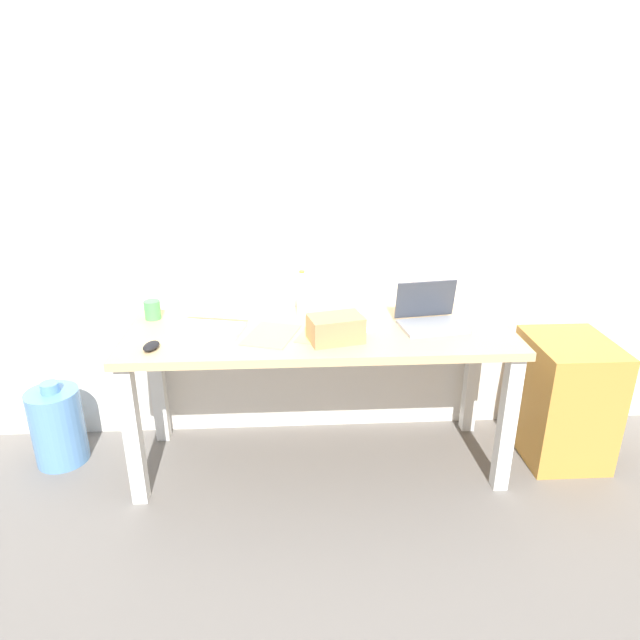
% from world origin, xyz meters
% --- Properties ---
extents(ground_plane, '(8.00, 8.00, 0.00)m').
position_xyz_m(ground_plane, '(0.00, 0.00, 0.00)').
color(ground_plane, slate).
extents(back_wall, '(5.20, 0.08, 2.60)m').
position_xyz_m(back_wall, '(0.00, 0.38, 1.30)').
color(back_wall, silver).
rests_on(back_wall, ground).
extents(desk, '(1.86, 0.65, 0.75)m').
position_xyz_m(desk, '(0.00, 0.00, 0.65)').
color(desk, tan).
rests_on(desk, ground).
extents(laptop_left, '(0.36, 0.29, 0.24)m').
position_xyz_m(laptop_left, '(-0.52, 0.05, 0.81)').
color(laptop_left, silver).
rests_on(laptop_left, desk).
extents(laptop_right, '(0.33, 0.27, 0.21)m').
position_xyz_m(laptop_right, '(0.54, 0.02, 0.80)').
color(laptop_right, gray).
rests_on(laptop_right, desk).
extents(beer_bottle, '(0.06, 0.06, 0.24)m').
position_xyz_m(beer_bottle, '(-0.08, 0.20, 0.84)').
color(beer_bottle, '#99B7C1').
rests_on(beer_bottle, desk).
extents(computer_mouse, '(0.09, 0.11, 0.03)m').
position_xyz_m(computer_mouse, '(-0.76, -0.19, 0.77)').
color(computer_mouse, black).
rests_on(computer_mouse, desk).
extents(cardboard_box, '(0.27, 0.21, 0.12)m').
position_xyz_m(cardboard_box, '(0.06, -0.14, 0.81)').
color(cardboard_box, tan).
rests_on(cardboard_box, desk).
extents(coffee_mug, '(0.08, 0.08, 0.09)m').
position_xyz_m(coffee_mug, '(-0.84, 0.19, 0.80)').
color(coffee_mug, '#4C9E56').
rests_on(coffee_mug, desk).
extents(paper_yellow_folder, '(0.29, 0.35, 0.00)m').
position_xyz_m(paper_yellow_folder, '(-0.23, -0.06, 0.75)').
color(paper_yellow_folder, '#F4E06B').
rests_on(paper_yellow_folder, desk).
extents(paper_sheet_near_back, '(0.26, 0.33, 0.00)m').
position_xyz_m(paper_sheet_near_back, '(0.14, 0.08, 0.75)').
color(paper_sheet_near_back, white).
rests_on(paper_sheet_near_back, desk).
extents(paper_sheet_center, '(0.30, 0.35, 0.00)m').
position_xyz_m(paper_sheet_center, '(0.02, -0.04, 0.75)').
color(paper_sheet_center, '#F4E06B').
rests_on(paper_sheet_center, desk).
extents(water_cooler_jug, '(0.26, 0.26, 0.46)m').
position_xyz_m(water_cooler_jug, '(-1.36, 0.08, 0.21)').
color(water_cooler_jug, '#598CC6').
rests_on(water_cooler_jug, ground).
extents(filing_cabinet, '(0.40, 0.48, 0.65)m').
position_xyz_m(filing_cabinet, '(1.28, 0.01, 0.33)').
color(filing_cabinet, '#C68938').
rests_on(filing_cabinet, ground).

